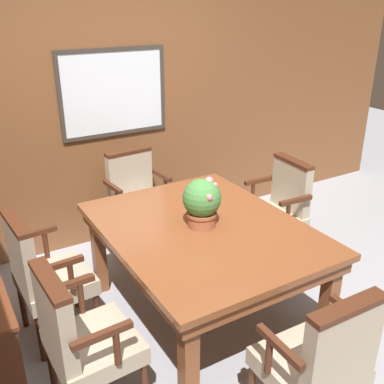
% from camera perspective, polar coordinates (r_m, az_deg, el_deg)
% --- Properties ---
extents(ground_plane, '(14.00, 14.00, 0.00)m').
position_cam_1_polar(ground_plane, '(3.29, 2.29, -18.27)').
color(ground_plane, '#93969E').
extents(wall_back, '(7.20, 0.08, 2.45)m').
position_cam_1_polar(wall_back, '(4.19, -11.05, 9.70)').
color(wall_back, brown).
rests_on(wall_back, ground_plane).
extents(dining_table, '(1.26, 1.61, 0.75)m').
position_cam_1_polar(dining_table, '(3.12, 1.41, -5.89)').
color(dining_table, brown).
rests_on(dining_table, ground_plane).
extents(chair_head_far, '(0.55, 0.49, 0.94)m').
position_cam_1_polar(chair_head_far, '(4.13, -7.04, -0.60)').
color(chair_head_far, '#472314').
rests_on(chair_head_far, ground_plane).
extents(chair_left_near, '(0.48, 0.54, 0.94)m').
position_cam_1_polar(chair_left_near, '(2.59, -14.01, -17.35)').
color(chair_left_near, '#472314').
rests_on(chair_left_near, ground_plane).
extents(chair_head_near, '(0.53, 0.47, 0.94)m').
position_cam_1_polar(chair_head_near, '(2.48, 15.94, -19.84)').
color(chair_head_near, '#472314').
rests_on(chair_head_near, ground_plane).
extents(chair_right_far, '(0.48, 0.54, 0.94)m').
position_cam_1_polar(chair_right_far, '(3.97, 10.96, -1.89)').
color(chair_right_far, '#472314').
rests_on(chair_right_far, ground_plane).
extents(chair_left_far, '(0.49, 0.55, 0.94)m').
position_cam_1_polar(chair_left_far, '(3.17, -18.35, -9.63)').
color(chair_left_far, '#472314').
rests_on(chair_left_far, ground_plane).
extents(potted_plant, '(0.28, 0.27, 0.35)m').
position_cam_1_polar(potted_plant, '(3.01, 1.29, -1.25)').
color(potted_plant, '#9E5638').
rests_on(potted_plant, dining_table).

